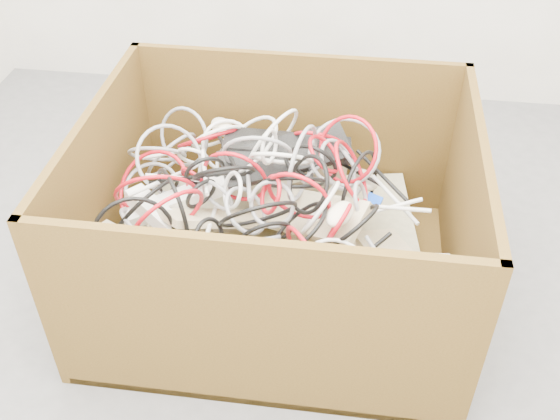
# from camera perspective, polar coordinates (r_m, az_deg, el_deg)

# --- Properties ---
(ground) EXTENTS (3.00, 3.00, 0.00)m
(ground) POSITION_cam_1_polar(r_m,az_deg,el_deg) (2.04, -1.47, -10.20)
(ground) COLOR #545456
(ground) RESTS_ON ground
(cardboard_box) EXTENTS (1.11, 0.92, 0.60)m
(cardboard_box) POSITION_cam_1_polar(r_m,az_deg,el_deg) (2.06, -0.47, -3.40)
(cardboard_box) COLOR #432E10
(cardboard_box) RESTS_ON ground
(keyboard_pile) EXTENTS (1.06, 0.68, 0.34)m
(keyboard_pile) POSITION_cam_1_polar(r_m,az_deg,el_deg) (2.00, -0.44, -0.12)
(keyboard_pile) COLOR beige
(keyboard_pile) RESTS_ON cardboard_box
(mice_scatter) EXTENTS (0.70, 0.73, 0.20)m
(mice_scatter) POSITION_cam_1_polar(r_m,az_deg,el_deg) (1.90, -1.20, -0.04)
(mice_scatter) COLOR beige
(mice_scatter) RESTS_ON keyboard_pile
(power_strip_left) EXTENTS (0.31, 0.17, 0.13)m
(power_strip_left) POSITION_cam_1_polar(r_m,az_deg,el_deg) (1.95, -9.03, 0.78)
(power_strip_left) COLOR white
(power_strip_left) RESTS_ON keyboard_pile
(power_strip_right) EXTENTS (0.29, 0.22, 0.10)m
(power_strip_right) POSITION_cam_1_polar(r_m,az_deg,el_deg) (1.89, -9.77, -1.05)
(power_strip_right) COLOR white
(power_strip_right) RESTS_ON keyboard_pile
(vga_plug) EXTENTS (0.06, 0.05, 0.03)m
(vga_plug) POSITION_cam_1_polar(r_m,az_deg,el_deg) (1.94, 8.08, 0.76)
(vga_plug) COLOR blue
(vga_plug) RESTS_ON keyboard_pile
(cable_tangle) EXTENTS (1.01, 0.80, 0.43)m
(cable_tangle) POSITION_cam_1_polar(r_m,az_deg,el_deg) (1.90, -3.09, 2.22)
(cable_tangle) COLOR black
(cable_tangle) RESTS_ON keyboard_pile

